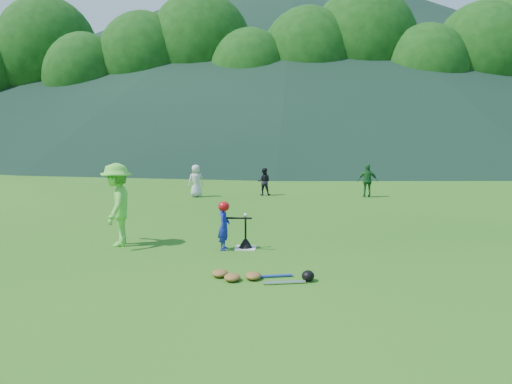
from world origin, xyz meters
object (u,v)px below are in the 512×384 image
fielder_b (264,182)px  home_plate (246,248)px  batter_child (224,226)px  fielder_c (368,181)px  equipment_pile (253,276)px  fielder_a (196,181)px  batting_tee (246,243)px  adult_coach (117,205)px

fielder_b → home_plate: bearing=92.0°
batter_child → fielder_c: (4.09, 8.24, 0.10)m
fielder_c → equipment_pile: size_ratio=0.68×
home_plate → fielder_a: 8.06m
batting_tee → home_plate: bearing=0.0°
adult_coach → fielder_c: (6.49, 8.07, -0.31)m
adult_coach → batting_tee: (2.85, -0.02, -0.79)m
adult_coach → fielder_a: 7.56m
batter_child → fielder_b: 8.39m
home_plate → fielder_c: fielder_c is taller
adult_coach → batter_child: bearing=76.6°
batter_child → fielder_c: 9.19m
fielder_a → fielder_c: bearing=156.0°
fielder_b → equipment_pile: size_ratio=0.58×
fielder_b → batting_tee: (0.22, -8.23, -0.39)m
adult_coach → batting_tee: size_ratio=2.70×
equipment_pile → batting_tee: bearing=99.8°
home_plate → adult_coach: bearing=179.7°
adult_coach → fielder_b: (2.63, 8.22, -0.39)m
fielder_b → batting_tee: size_ratio=1.54×
home_plate → fielder_b: fielder_b is taller
batter_child → fielder_c: fielder_c is taller
fielder_b → fielder_c: bearing=178.3°
fielder_c → fielder_b: bearing=0.7°
batter_child → equipment_pile: 2.23m
fielder_b → fielder_c: (3.86, -0.15, 0.09)m
batter_child → fielder_a: size_ratio=0.85×
fielder_c → fielder_a: bearing=7.6°
fielder_a → fielder_c: 6.36m
adult_coach → fielder_c: adult_coach is taller
fielder_a → fielder_b: 2.57m
fielder_a → batting_tee: 8.05m
batting_tee → fielder_a: bearing=109.6°
batter_child → adult_coach: bearing=89.0°
fielder_a → home_plate: bearing=80.9°
adult_coach → equipment_pile: size_ratio=1.02×
batter_child → fielder_c: size_ratio=0.84×
home_plate → equipment_pile: 2.20m
fielder_a → fielder_c: (6.34, 0.52, 0.01)m
fielder_c → equipment_pile: 10.78m
fielder_a → batting_tee: bearing=80.9°
batter_child → fielder_a: (-2.25, 7.72, 0.09)m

